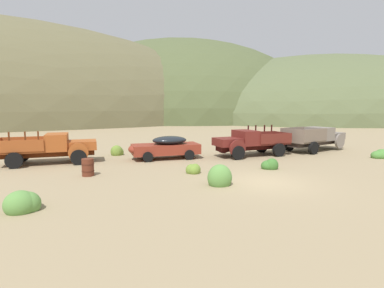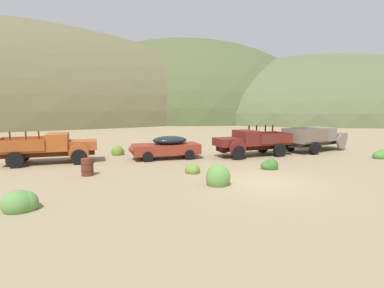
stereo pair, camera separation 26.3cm
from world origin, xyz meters
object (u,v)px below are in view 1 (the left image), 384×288
Objects in this scene: car_rust_red at (164,147)px; truck_primer_gray at (317,138)px; truck_oxblood at (247,142)px; truck_oxide_orange at (56,148)px; oil_drum_foreground at (88,167)px.

car_rust_red is 12.89m from truck_primer_gray.
truck_oxblood is at bearing 172.48° from car_rust_red.
truck_oxblood is (12.78, -2.37, 0.01)m from truck_oxide_orange.
truck_oxide_orange is 12.99m from truck_oxblood.
truck_oxblood is at bearing -6.65° from truck_oxide_orange.
oil_drum_foreground is at bearing -66.70° from truck_oxide_orange.
truck_oxblood is at bearing 170.76° from truck_primer_gray.
truck_oxblood is 6.13× the size of oil_drum_foreground.
truck_oxide_orange is 1.06× the size of truck_oxblood.
truck_oxblood is (5.91, -1.28, 0.19)m from car_rust_red.
oil_drum_foreground is (-5.25, -3.50, -0.36)m from car_rust_red.
truck_oxide_orange reaches higher than oil_drum_foreground.
car_rust_red reaches higher than oil_drum_foreground.
car_rust_red is at bearing 163.60° from truck_primer_gray.
truck_primer_gray is at bearing -179.26° from car_rust_red.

